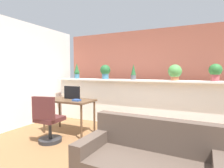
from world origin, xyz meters
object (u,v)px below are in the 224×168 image
object	(u,v)px
potted_plant_0	(77,71)
potted_plant_1	(105,71)
office_chair	(48,123)
side_cube_shelf	(111,125)
potted_plant_3	(175,72)
potted_plant_2	(133,72)
book_on_desk	(77,100)
desk	(69,103)
couch	(148,168)
tv_monitor	(72,93)
potted_plant_4	(215,71)

from	to	relation	value
potted_plant_0	potted_plant_1	bearing A→B (deg)	0.68
potted_plant_1	office_chair	bearing A→B (deg)	-100.86
potted_plant_1	side_cube_shelf	distance (m)	1.60
potted_plant_3	side_cube_shelf	world-z (taller)	potted_plant_3
potted_plant_2	book_on_desk	size ratio (longest dim) A/B	2.40
potted_plant_1	potted_plant_3	world-z (taller)	potted_plant_1
desk	book_on_desk	bearing A→B (deg)	-20.17
potted_plant_0	side_cube_shelf	bearing A→B (deg)	-31.37
potted_plant_3	side_cube_shelf	bearing A→B (deg)	-141.35
potted_plant_1	couch	distance (m)	3.11
potted_plant_3	tv_monitor	bearing A→B (deg)	-154.67
book_on_desk	couch	size ratio (longest dim) A/B	0.10
potted_plant_3	office_chair	world-z (taller)	potted_plant_3
potted_plant_1	desk	xyz separation A→B (m)	(-0.34, -1.09, -0.72)
couch	office_chair	bearing A→B (deg)	164.13
potted_plant_3	couch	xyz separation A→B (m)	(-0.01, -2.30, -1.08)
potted_plant_3	book_on_desk	world-z (taller)	potted_plant_3
potted_plant_0	potted_plant_3	distance (m)	2.68
potted_plant_4	tv_monitor	bearing A→B (deg)	-160.83
potted_plant_0	couch	bearing A→B (deg)	-40.93
potted_plant_1	couch	bearing A→B (deg)	-53.00
potted_plant_0	potted_plant_4	world-z (taller)	potted_plant_0
book_on_desk	couch	xyz separation A→B (m)	(1.81, -1.13, -0.49)
potted_plant_0	book_on_desk	world-z (taller)	potted_plant_0
side_cube_shelf	desk	bearing A→B (deg)	-171.23
potted_plant_0	potted_plant_3	bearing A→B (deg)	-0.32
office_chair	side_cube_shelf	world-z (taller)	office_chair
potted_plant_1	potted_plant_3	xyz separation A→B (m)	(1.76, -0.03, -0.02)
potted_plant_1	potted_plant_0	bearing A→B (deg)	-179.32
potted_plant_1	couch	xyz separation A→B (m)	(1.75, -2.32, -1.10)
side_cube_shelf	potted_plant_1	bearing A→B (deg)	123.05
potted_plant_1	potted_plant_4	xyz separation A→B (m)	(2.55, -0.01, -0.01)
potted_plant_0	potted_plant_3	world-z (taller)	potted_plant_0
office_chair	side_cube_shelf	size ratio (longest dim) A/B	1.82
potted_plant_0	potted_plant_3	xyz separation A→B (m)	(2.68, -0.01, -0.01)
potted_plant_3	desk	bearing A→B (deg)	-153.14
potted_plant_4	office_chair	distance (m)	3.49
potted_plant_3	office_chair	distance (m)	2.87
potted_plant_4	desk	distance (m)	3.16
potted_plant_1	office_chair	xyz separation A→B (m)	(-0.33, -1.73, -0.99)
potted_plant_2	office_chair	xyz separation A→B (m)	(-1.12, -1.71, -0.97)
potted_plant_4	potted_plant_2	bearing A→B (deg)	-179.94
potted_plant_0	potted_plant_2	xyz separation A→B (m)	(1.71, -0.00, -0.02)
potted_plant_1	tv_monitor	xyz separation A→B (m)	(-0.32, -1.01, -0.49)
potted_plant_0	desk	bearing A→B (deg)	-62.00
side_cube_shelf	book_on_desk	xyz separation A→B (m)	(-0.67, -0.25, 0.52)
potted_plant_2	tv_monitor	xyz separation A→B (m)	(-1.11, -0.99, -0.46)
potted_plant_0	couch	distance (m)	3.69
potted_plant_2	desk	xyz separation A→B (m)	(-1.13, -1.07, -0.69)
desk	side_cube_shelf	bearing A→B (deg)	8.77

